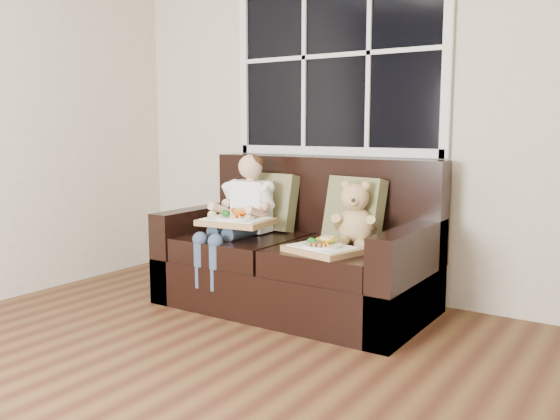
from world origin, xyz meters
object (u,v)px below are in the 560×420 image
Objects in this scene: loveseat at (300,259)px; teddy_bear at (355,218)px; child at (243,207)px; tray_left at (237,220)px; tray_right at (323,248)px.

loveseat is 0.49m from teddy_bear.
child reaches higher than teddy_bear.
child is at bearing 172.16° from teddy_bear.
child is (-0.38, -0.12, 0.32)m from loveseat.
tray_left is (-0.69, -0.28, -0.03)m from teddy_bear.
loveseat is 0.51m from child.
teddy_bear is at bearing 1.95° from loveseat.
loveseat is at bearing 151.97° from tray_right.
child is 1.76× the size of tray_left.
loveseat is 3.71× the size of tray_right.
child is 0.18m from tray_left.
teddy_bear is at bearing 99.37° from tray_right.
loveseat reaches higher than teddy_bear.
teddy_bear is 0.75m from tray_left.
loveseat reaches higher than tray_left.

